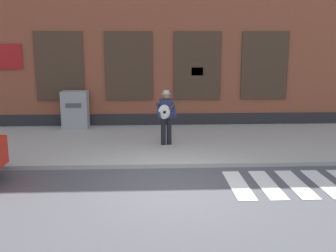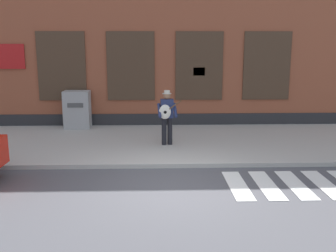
{
  "view_description": "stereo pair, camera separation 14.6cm",
  "coord_description": "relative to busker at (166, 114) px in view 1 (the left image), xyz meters",
  "views": [
    {
      "loc": [
        -0.5,
        -8.37,
        3.18
      ],
      "look_at": [
        -0.04,
        1.68,
        1.06
      ],
      "focal_mm": 42.0,
      "sensor_mm": 36.0,
      "label": 1
    },
    {
      "loc": [
        -0.35,
        -8.37,
        3.18
      ],
      "look_at": [
        -0.04,
        1.68,
        1.06
      ],
      "focal_mm": 42.0,
      "sensor_mm": 36.0,
      "label": 2
    }
  ],
  "objects": [
    {
      "name": "ground_plane",
      "position": [
        0.02,
        -3.36,
        -1.07
      ],
      "size": [
        160.0,
        160.0,
        0.0
      ],
      "primitive_type": "plane",
      "color": "#4C4C51"
    },
    {
      "name": "building_backdrop",
      "position": [
        0.02,
        5.03,
        3.34
      ],
      "size": [
        28.0,
        4.06,
        8.85
      ],
      "color": "brown",
      "rests_on": "ground"
    },
    {
      "name": "busker",
      "position": [
        0.0,
        0.0,
        0.0
      ],
      "size": [
        0.73,
        0.56,
        1.68
      ],
      "color": "black",
      "rests_on": "sidewalk"
    },
    {
      "name": "sidewalk",
      "position": [
        0.02,
        0.53,
        -1.01
      ],
      "size": [
        28.0,
        5.03,
        0.12
      ],
      "color": "#ADAAA3",
      "rests_on": "ground"
    },
    {
      "name": "utility_box",
      "position": [
        -3.22,
        2.59,
        -0.27
      ],
      "size": [
        0.94,
        0.64,
        1.37
      ],
      "color": "#9E9E9E",
      "rests_on": "sidewalk"
    }
  ]
}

